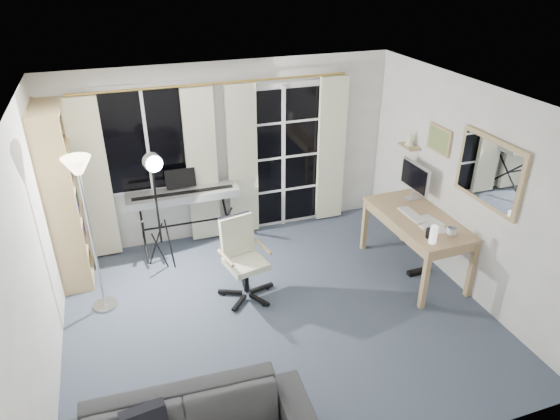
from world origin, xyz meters
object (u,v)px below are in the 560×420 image
object	(u,v)px
monitor	(415,178)
studio_light	(154,176)
desk	(417,224)
keyboard_piano	(183,196)
mug	(452,230)
torchiere_lamp	(82,190)
bookshelf	(60,200)
office_chair	(241,251)

from	to	relation	value
monitor	studio_light	bearing A→B (deg)	167.44
studio_light	desk	bearing A→B (deg)	-32.56
keyboard_piano	mug	xyz separation A→B (m)	(2.68, -1.93, 0.04)
torchiere_lamp	keyboard_piano	size ratio (longest dim) A/B	1.26
bookshelf	office_chair	size ratio (longest dim) A/B	2.23
studio_light	mug	xyz separation A→B (m)	(3.03, -1.57, -0.44)
keyboard_piano	desk	bearing A→B (deg)	-28.50
desk	mug	world-z (taller)	mug
keyboard_piano	bookshelf	bearing A→B (deg)	-175.40
studio_light	office_chair	world-z (taller)	studio_light
office_chair	desk	bearing A→B (deg)	-19.03
studio_light	keyboard_piano	bearing A→B (deg)	33.44
torchiere_lamp	desk	size ratio (longest dim) A/B	1.25
office_chair	desk	xyz separation A→B (m)	(2.13, -0.27, 0.11)
bookshelf	keyboard_piano	bearing A→B (deg)	4.09
desk	mug	size ratio (longest dim) A/B	11.52
studio_light	torchiere_lamp	bearing A→B (deg)	-156.06
office_chair	monitor	bearing A→B (deg)	-7.40
torchiere_lamp	office_chair	world-z (taller)	torchiere_lamp
bookshelf	desk	xyz separation A→B (m)	(4.01, -1.33, -0.35)
office_chair	mug	world-z (taller)	office_chair
monitor	mug	distance (m)	0.98
keyboard_piano	mug	bearing A→B (deg)	-35.25
bookshelf	keyboard_piano	world-z (taller)	bookshelf
mug	torchiere_lamp	bearing A→B (deg)	165.10
torchiere_lamp	monitor	world-z (taller)	torchiere_lamp
bookshelf	monitor	world-z (taller)	bookshelf
studio_light	desk	size ratio (longest dim) A/B	1.09
torchiere_lamp	keyboard_piano	world-z (taller)	torchiere_lamp
torchiere_lamp	desk	distance (m)	3.81
studio_light	office_chair	xyz separation A→B (m)	(0.80, -0.79, -0.71)
torchiere_lamp	desk	xyz separation A→B (m)	(3.69, -0.51, -0.79)
office_chair	monitor	distance (m)	2.39
keyboard_piano	office_chair	xyz separation A→B (m)	(0.45, -1.16, -0.22)
office_chair	mug	size ratio (longest dim) A/B	7.64
desk	monitor	xyz separation A→B (m)	(0.20, 0.45, 0.39)
keyboard_piano	studio_light	world-z (taller)	studio_light
bookshelf	desk	size ratio (longest dim) A/B	1.48
keyboard_piano	office_chair	world-z (taller)	keyboard_piano
monitor	mug	world-z (taller)	monitor
mug	keyboard_piano	bearing A→B (deg)	144.21
desk	bookshelf	bearing A→B (deg)	160.22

